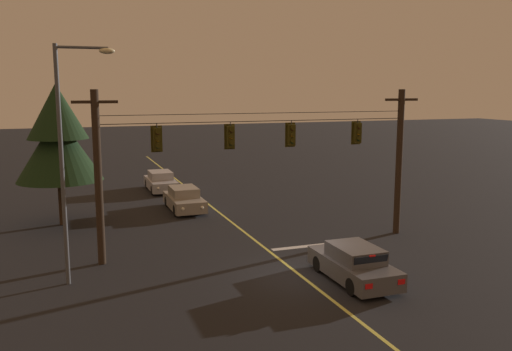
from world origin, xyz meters
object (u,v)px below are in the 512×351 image
Objects in this scene: car_oncoming_lead at (184,199)px; street_lamp_corner at (69,145)px; traffic_light_centre at (291,135)px; car_oncoming_trailing at (161,182)px; tree_verge_near at (58,137)px; car_waiting_near_lane at (354,264)px; traffic_light_right_inner at (358,133)px; traffic_light_left_inner at (231,137)px; traffic_light_leftmost at (157,139)px.

street_lamp_corner reaches higher than car_oncoming_lead.
traffic_light_centre is 16.57m from car_oncoming_trailing.
car_oncoming_lead is 0.59× the size of tree_verge_near.
traffic_light_centre is at bearing 93.40° from car_waiting_near_lane.
car_oncoming_trailing is (-3.67, 20.89, -0.00)m from car_waiting_near_lane.
traffic_light_right_inner is 7.61m from car_waiting_near_lane.
traffic_light_centre is at bearing 180.00° from traffic_light_right_inner.
tree_verge_near is (-13.46, 7.54, -0.44)m from traffic_light_right_inner.
traffic_light_centre is 0.16× the size of tree_verge_near.
tree_verge_near is (-10.34, 12.83, 4.05)m from car_waiting_near_lane.
street_lamp_corner reaches higher than traffic_light_left_inner.
traffic_light_right_inner is (3.43, 0.00, 0.00)m from traffic_light_centre.
traffic_light_left_inner is at bearing 0.00° from traffic_light_leftmost.
traffic_light_centre is at bearing 0.00° from traffic_light_leftmost.
traffic_light_right_inner is at bearing -53.34° from car_oncoming_lead.
traffic_light_leftmost is 8.51m from tree_verge_near.
traffic_light_left_inner is 9.90m from car_oncoming_lead.
traffic_light_centre is (6.10, 0.00, 0.00)m from traffic_light_leftmost.
traffic_light_right_inner reaches higher than car_waiting_near_lane.
traffic_light_left_inner is at bearing 121.23° from car_waiting_near_lane.
car_oncoming_lead is at bearing 71.40° from traffic_light_leftmost.
car_oncoming_trailing is 0.59× the size of tree_verge_near.
tree_verge_near reaches higher than traffic_light_left_inner.
traffic_light_leftmost is at bearing 180.00° from traffic_light_centre.
tree_verge_near is at bearing -169.49° from car_oncoming_lead.
traffic_light_leftmost is 1.00× the size of traffic_light_centre.
tree_verge_near reaches higher than traffic_light_centre.
traffic_light_centre is 3.43m from traffic_light_right_inner.
traffic_light_leftmost reaches higher than car_waiting_near_lane.
traffic_light_right_inner is at bearing 8.69° from street_lamp_corner.
traffic_light_right_inner is (6.33, 0.00, 0.00)m from traffic_light_left_inner.
street_lamp_corner reaches higher than traffic_light_centre.
traffic_light_centre is at bearing -77.84° from car_oncoming_trailing.
traffic_light_right_inner is at bearing 59.53° from car_waiting_near_lane.
car_waiting_near_lane is at bearing -58.77° from traffic_light_left_inner.
traffic_light_leftmost is 4.03m from street_lamp_corner.
traffic_light_leftmost is at bearing 29.63° from street_lamp_corner.
car_waiting_near_lane is 0.98× the size of car_oncoming_trailing.
street_lamp_corner reaches higher than car_oncoming_trailing.
tree_verge_near reaches higher than car_waiting_near_lane.
car_waiting_near_lane is 0.49× the size of street_lamp_corner.
traffic_light_left_inner is at bearing -88.48° from car_oncoming_lead.
tree_verge_near is at bearing 92.56° from street_lamp_corner.
traffic_light_leftmost is at bearing -99.96° from car_oncoming_trailing.
street_lamp_corner is at bearing -168.28° from traffic_light_centre.
traffic_light_right_inner is 15.43m from tree_verge_near.
car_oncoming_lead is at bearing 103.72° from car_waiting_near_lane.
car_waiting_near_lane is at bearing -39.55° from traffic_light_leftmost.
car_waiting_near_lane is (0.31, -5.30, -4.49)m from traffic_light_centre.
car_waiting_near_lane is (6.41, -5.30, -4.49)m from traffic_light_leftmost.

